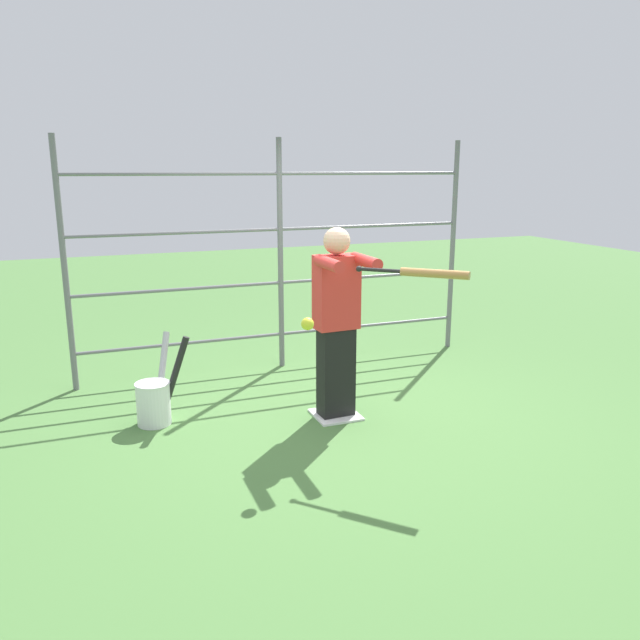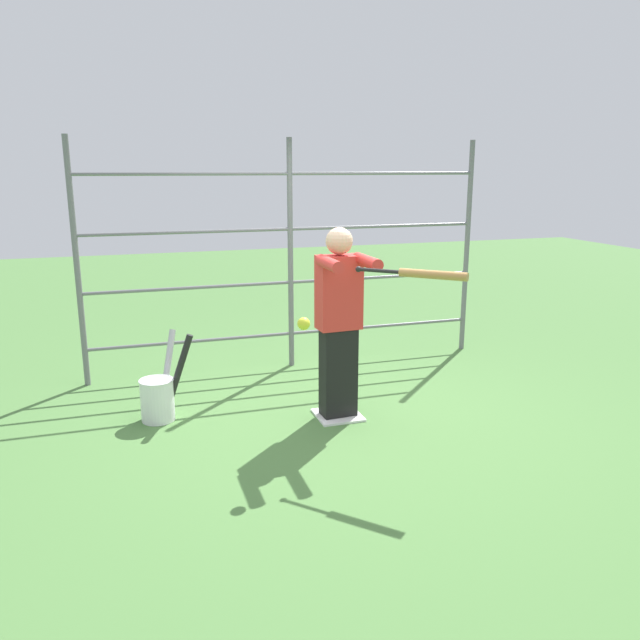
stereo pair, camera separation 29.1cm
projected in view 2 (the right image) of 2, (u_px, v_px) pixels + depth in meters
name	position (u px, v px, depth m)	size (l,w,h in m)	color
ground_plane	(338.00, 416.00, 5.68)	(24.00, 24.00, 0.00)	#4C7A3D
home_plate	(338.00, 415.00, 5.68)	(0.40, 0.40, 0.02)	white
fence_backstop	(290.00, 256.00, 6.86)	(4.47, 0.06, 2.52)	slate
batter	(339.00, 318.00, 5.45)	(0.44, 0.58, 1.71)	black
baseball_bat_swinging	(423.00, 274.00, 4.67)	(0.65, 0.68, 0.07)	black
softball_in_flight	(304.00, 324.00, 4.62)	(0.10, 0.10, 0.10)	yellow
bat_bucket	(159.00, 396.00, 5.56)	(0.50, 0.57, 0.78)	white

